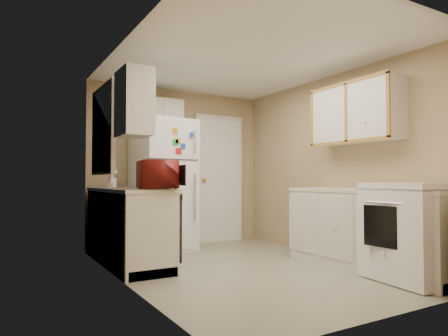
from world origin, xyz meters
TOP-DOWN VIEW (x-y plane):
  - floor at (0.00, 0.00)m, footprint 3.80×3.80m
  - ceiling at (0.00, 0.00)m, footprint 3.80×3.80m
  - wall_left at (-1.40, 0.00)m, footprint 3.80×3.80m
  - wall_right at (1.40, 0.00)m, footprint 3.80×3.80m
  - wall_back at (0.00, 1.90)m, footprint 2.80×2.80m
  - wall_front at (0.00, -1.90)m, footprint 2.80×2.80m
  - left_counter at (-1.10, 0.90)m, footprint 0.60×1.80m
  - dishwasher at (-0.81, 0.30)m, footprint 0.03×0.58m
  - sink at (-1.10, 1.05)m, footprint 0.54×0.74m
  - microwave at (-0.99, 0.23)m, footprint 0.60×0.40m
  - soap_bottle at (-1.15, 1.45)m, footprint 0.09×0.09m
  - window_blinds at (-1.36, 1.05)m, footprint 0.10×0.98m
  - upper_cabinet_left at (-1.25, 0.22)m, footprint 0.30×0.45m
  - refrigerator at (-0.40, 1.54)m, footprint 0.83×0.81m
  - cabinet_over_fridge at (-0.40, 1.75)m, footprint 0.70×0.30m
  - interior_door at (0.70, 1.86)m, footprint 0.86×0.06m
  - right_counter at (1.10, -0.80)m, footprint 0.60×2.00m
  - stove at (1.06, -1.35)m, footprint 0.75×0.88m
  - upper_cabinet_right at (1.25, -0.50)m, footprint 0.30×1.20m

SIDE VIEW (x-z plane):
  - floor at x=0.00m, z-range 0.00..0.00m
  - left_counter at x=-1.10m, z-range 0.00..0.90m
  - right_counter at x=1.10m, z-range 0.00..0.90m
  - stove at x=1.06m, z-range 0.00..0.98m
  - dishwasher at x=-0.81m, z-range 0.13..0.85m
  - sink at x=-1.10m, z-range 0.78..0.94m
  - refrigerator at x=-0.40m, z-range 0.00..1.86m
  - soap_bottle at x=-1.15m, z-range 0.91..1.09m
  - interior_door at x=0.70m, z-range -0.02..2.06m
  - microwave at x=-0.99m, z-range 0.87..1.23m
  - wall_left at x=-1.40m, z-range 1.20..1.20m
  - wall_right at x=1.40m, z-range 1.20..1.20m
  - wall_back at x=0.00m, z-range 1.20..1.20m
  - wall_front at x=0.00m, z-range 1.20..1.20m
  - window_blinds at x=-1.36m, z-range 1.06..2.14m
  - upper_cabinet_left at x=-1.25m, z-range 1.45..2.15m
  - upper_cabinet_right at x=1.25m, z-range 1.45..2.15m
  - cabinet_over_fridge at x=-0.40m, z-range 1.80..2.20m
  - ceiling at x=0.00m, z-range 2.40..2.40m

